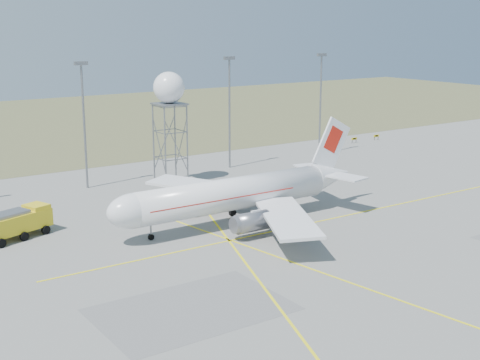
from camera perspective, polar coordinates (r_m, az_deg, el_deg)
ground at (r=66.55m, az=18.18°, el=-10.83°), size 400.00×400.00×0.00m
grass_strip at (r=184.72m, az=-18.52°, el=4.38°), size 400.00×120.00×0.03m
mast_b at (r=110.29m, az=-13.20°, el=5.45°), size 2.20×0.50×20.50m
mast_c at (r=123.08m, az=-0.91°, el=6.59°), size 2.20×0.50×20.50m
mast_d at (r=136.36m, az=6.89°, el=7.15°), size 2.20×0.50×20.50m
taxi_sign_near at (r=152.74m, az=9.72°, el=3.47°), size 1.60×0.17×1.20m
taxi_sign_far at (r=157.63m, az=11.56°, el=3.70°), size 1.60×0.17×1.20m
airliner_main at (r=89.36m, az=-0.38°, el=-1.23°), size 38.76×37.75×13.20m
radar_tower at (r=111.32m, az=-6.01°, el=4.97°), size 5.16×5.16×18.68m
fire_truck at (r=88.48m, az=-18.47°, el=-3.61°), size 9.74×6.09×3.70m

